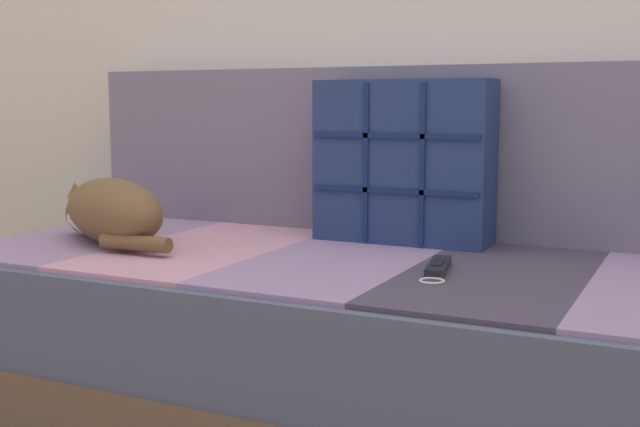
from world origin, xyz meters
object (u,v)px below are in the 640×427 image
couch (420,348)px  throw_pillow_quilted (404,162)px  sleeping_cat (110,212)px  game_remote_far (438,268)px

couch → throw_pillow_quilted: throw_pillow_quilted is taller
couch → sleeping_cat: size_ratio=5.03×
throw_pillow_quilted → sleeping_cat: throw_pillow_quilted is taller
couch → throw_pillow_quilted: (-0.12, 0.22, 0.38)m
game_remote_far → couch: bearing=126.1°
couch → sleeping_cat: sleeping_cat is taller
couch → sleeping_cat: (-0.75, -0.11, 0.26)m
sleeping_cat → game_remote_far: sleeping_cat is taller
couch → game_remote_far: 0.22m
couch → sleeping_cat: bearing=-171.9°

